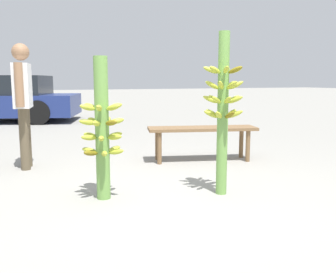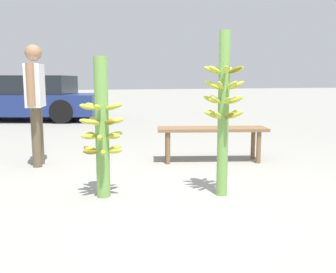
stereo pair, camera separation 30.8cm
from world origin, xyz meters
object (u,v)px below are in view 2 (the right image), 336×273
at_px(parked_car, 25,99).
at_px(banana_stalk_left, 102,128).
at_px(vendor_person, 35,95).
at_px(market_bench, 212,133).
at_px(banana_stalk_center, 223,108).

bearing_deg(parked_car, banana_stalk_left, -153.73).
xyz_separation_m(banana_stalk_left, parked_car, (-0.93, 7.64, -0.06)).
bearing_deg(vendor_person, market_bench, 87.86).
distance_m(vendor_person, market_bench, 2.36).
relative_size(banana_stalk_center, vendor_person, 1.01).
distance_m(banana_stalk_center, market_bench, 1.58).
bearing_deg(vendor_person, banana_stalk_center, 51.86).
relative_size(banana_stalk_center, parked_car, 0.34).
relative_size(banana_stalk_left, parked_car, 0.29).
xyz_separation_m(vendor_person, parked_car, (-0.34, 6.04, -0.32)).
distance_m(banana_stalk_center, parked_car, 8.21).
bearing_deg(banana_stalk_center, parked_car, 104.27).
distance_m(banana_stalk_left, banana_stalk_center, 1.15).
distance_m(vendor_person, parked_car, 6.05).
bearing_deg(vendor_person, banana_stalk_left, 30.82).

